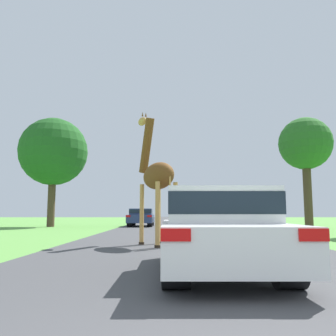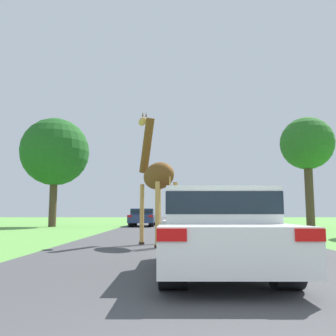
# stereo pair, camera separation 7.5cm
# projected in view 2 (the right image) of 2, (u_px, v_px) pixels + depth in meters

# --- Properties ---
(road) EXTENTS (8.24, 120.00, 0.00)m
(road) POSITION_uv_depth(u_px,v_px,m) (176.00, 225.00, 31.19)
(road) COLOR #424244
(road) RESTS_ON ground
(giraffe_near_road) EXTENTS (1.60, 2.50, 4.74)m
(giraffe_near_road) POSITION_uv_depth(u_px,v_px,m) (156.00, 175.00, 11.84)
(giraffe_near_road) COLOR tan
(giraffe_near_road) RESTS_ON ground
(car_lead_maroon) EXTENTS (1.98, 4.42, 1.48)m
(car_lead_maroon) POSITION_uv_depth(u_px,v_px,m) (217.00, 228.00, 6.34)
(car_lead_maroon) COLOR silver
(car_lead_maroon) RESTS_ON ground
(car_queue_right) EXTENTS (1.95, 4.25, 1.33)m
(car_queue_right) POSITION_uv_depth(u_px,v_px,m) (214.00, 217.00, 25.40)
(car_queue_right) COLOR black
(car_queue_right) RESTS_ON ground
(car_queue_left) EXTENTS (1.89, 4.52, 1.36)m
(car_queue_left) POSITION_uv_depth(u_px,v_px,m) (143.00, 217.00, 27.84)
(car_queue_left) COLOR navy
(car_queue_left) RESTS_ON ground
(tree_left_edge) EXTENTS (3.74, 3.74, 7.85)m
(tree_left_edge) POSITION_uv_depth(u_px,v_px,m) (307.00, 145.00, 25.35)
(tree_left_edge) COLOR #4C3828
(tree_left_edge) RESTS_ON ground
(tree_centre_back) EXTENTS (5.18, 5.18, 8.30)m
(tree_centre_back) POSITION_uv_depth(u_px,v_px,m) (55.00, 152.00, 27.33)
(tree_centre_back) COLOR #4C3828
(tree_centre_back) RESTS_ON ground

